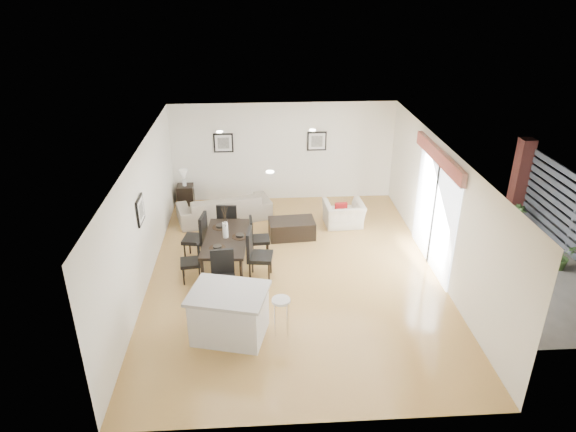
{
  "coord_description": "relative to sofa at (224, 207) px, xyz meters",
  "views": [
    {
      "loc": [
        -0.71,
        -9.25,
        5.77
      ],
      "look_at": [
        -0.1,
        0.4,
        1.15
      ],
      "focal_mm": 32.0,
      "sensor_mm": 36.0,
      "label": 1
    }
  ],
  "objects": [
    {
      "name": "armchair",
      "position": [
        2.99,
        -0.55,
        -0.03
      ],
      "size": [
        1.0,
        0.89,
        0.62
      ],
      "primitive_type": "imported",
      "rotation": [
        0.0,
        0.0,
        3.21
      ],
      "color": "beige",
      "rests_on": "ground"
    },
    {
      "name": "kitchen_island",
      "position": [
        0.32,
        -4.7,
        0.12
      ],
      "size": [
        1.49,
        1.28,
        0.9
      ],
      "rotation": [
        0.0,
        0.0,
        -0.25
      ],
      "color": "silver",
      "rests_on": "ground"
    },
    {
      "name": "vase",
      "position": [
        0.17,
        -2.42,
        0.72
      ],
      "size": [
        0.78,
        1.27,
        0.72
      ],
      "color": "white",
      "rests_on": "dining_table"
    },
    {
      "name": "dining_table",
      "position": [
        0.17,
        -2.42,
        0.33
      ],
      "size": [
        1.01,
        1.83,
        0.74
      ],
      "rotation": [
        0.0,
        0.0,
        -0.07
      ],
      "color": "black",
      "rests_on": "ground"
    },
    {
      "name": "dining_chair_wfar",
      "position": [
        -0.45,
        -1.99,
        0.26
      ],
      "size": [
        0.55,
        0.55,
        1.07
      ],
      "rotation": [
        0.0,
        0.0,
        -1.74
      ],
      "color": "black",
      "rests_on": "ground"
    },
    {
      "name": "wall_front",
      "position": [
        1.59,
        -6.74,
        1.01
      ],
      "size": [
        6.0,
        0.04,
        2.7
      ],
      "primitive_type": "cube",
      "color": "white",
      "rests_on": "ground"
    },
    {
      "name": "wall_back",
      "position": [
        1.59,
        1.26,
        1.01
      ],
      "size": [
        6.0,
        0.04,
        2.7
      ],
      "primitive_type": "cube",
      "color": "white",
      "rests_on": "ground"
    },
    {
      "name": "cushion",
      "position": [
        2.9,
        -0.64,
        0.16
      ],
      "size": [
        0.3,
        0.11,
        0.3
      ],
      "primitive_type": "cube",
      "rotation": [
        0.0,
        0.0,
        3.19
      ],
      "color": "maroon",
      "rests_on": "armchair"
    },
    {
      "name": "courtyard",
      "position": [
        7.75,
        -1.87,
        0.58
      ],
      "size": [
        6.0,
        6.0,
        2.0
      ],
      "color": "gray",
      "rests_on": "ground"
    },
    {
      "name": "table_lamp",
      "position": [
        -1.09,
        0.94,
        0.52
      ],
      "size": [
        0.23,
        0.23,
        0.44
      ],
      "color": "white",
      "rests_on": "side_table"
    },
    {
      "name": "wall_right",
      "position": [
        4.59,
        -2.74,
        1.01
      ],
      "size": [
        0.04,
        8.0,
        2.7
      ],
      "primitive_type": "cube",
      "color": "white",
      "rests_on": "ground"
    },
    {
      "name": "courtyard_plant_b",
      "position": [
        7.21,
        -1.05,
        -0.02
      ],
      "size": [
        0.4,
        0.4,
        0.65
      ],
      "primitive_type": "imported",
      "rotation": [
        0.0,
        0.0,
        0.13
      ],
      "color": "#3E6129",
      "rests_on": "ground"
    },
    {
      "name": "framed_print_back_right",
      "position": [
        2.49,
        1.23,
        1.31
      ],
      "size": [
        0.52,
        0.04,
        0.52
      ],
      "color": "black",
      "rests_on": "wall_back"
    },
    {
      "name": "sliding_door",
      "position": [
        4.54,
        -2.44,
        1.32
      ],
      "size": [
        0.12,
        2.7,
        2.57
      ],
      "color": "white",
      "rests_on": "wall_right"
    },
    {
      "name": "dining_chair_foot",
      "position": [
        0.16,
        -1.32,
        0.23
      ],
      "size": [
        0.51,
        0.51,
        1.02
      ],
      "rotation": [
        0.0,
        0.0,
        3.03
      ],
      "color": "black",
      "rests_on": "ground"
    },
    {
      "name": "framed_print_left_wall",
      "position": [
        -1.38,
        -2.94,
        1.31
      ],
      "size": [
        0.04,
        0.52,
        0.52
      ],
      "rotation": [
        0.0,
        0.0,
        1.57
      ],
      "color": "black",
      "rests_on": "wall_left"
    },
    {
      "name": "ground",
      "position": [
        1.59,
        -2.74,
        -0.34
      ],
      "size": [
        8.0,
        8.0,
        0.0
      ],
      "primitive_type": "plane",
      "color": "tan",
      "rests_on": "ground"
    },
    {
      "name": "wall_left",
      "position": [
        -1.41,
        -2.74,
        1.01
      ],
      "size": [
        0.04,
        8.0,
        2.7
      ],
      "primitive_type": "cube",
      "color": "white",
      "rests_on": "ground"
    },
    {
      "name": "ceiling",
      "position": [
        1.59,
        -2.74,
        2.36
      ],
      "size": [
        6.0,
        8.0,
        0.02
      ],
      "primitive_type": "cube",
      "color": "white",
      "rests_on": "wall_back"
    },
    {
      "name": "bar_stool",
      "position": [
        1.22,
        -4.7,
        0.27
      ],
      "size": [
        0.32,
        0.32,
        0.71
      ],
      "color": "white",
      "rests_on": "ground"
    },
    {
      "name": "side_table",
      "position": [
        -1.09,
        0.94,
        -0.05
      ],
      "size": [
        0.45,
        0.45,
        0.58
      ],
      "primitive_type": "cube",
      "rotation": [
        0.0,
        0.0,
        0.03
      ],
      "color": "black",
      "rests_on": "ground"
    },
    {
      "name": "coffee_table",
      "position": [
        1.65,
        -1.08,
        -0.13
      ],
      "size": [
        1.12,
        0.72,
        0.43
      ],
      "primitive_type": "cube",
      "rotation": [
        0.0,
        0.0,
        0.07
      ],
      "color": "black",
      "rests_on": "ground"
    },
    {
      "name": "dining_chair_head",
      "position": [
        0.16,
        -3.52,
        0.22
      ],
      "size": [
        0.5,
        0.5,
        1.0
      ],
      "rotation": [
        0.0,
        0.0,
        0.12
      ],
      "color": "black",
      "rests_on": "ground"
    },
    {
      "name": "dining_chair_enear",
      "position": [
        0.79,
        -2.85,
        0.28
      ],
      "size": [
        0.55,
        0.55,
        1.1
      ],
      "rotation": [
        0.0,
        0.0,
        1.44
      ],
      "color": "black",
      "rests_on": "ground"
    },
    {
      "name": "sofa",
      "position": [
        0.0,
        0.0,
        0.0
      ],
      "size": [
        2.49,
        1.49,
        0.68
      ],
      "primitive_type": "imported",
      "rotation": [
        0.0,
        0.0,
        3.41
      ],
      "color": "gray",
      "rests_on": "ground"
    },
    {
      "name": "dining_chair_efar",
      "position": [
        0.8,
        -1.98,
        0.19
      ],
      "size": [
        0.45,
        0.45,
        0.94
      ],
      "rotation": [
        0.0,
        0.0,
        1.63
      ],
      "color": "black",
      "rests_on": "ground"
    },
    {
      "name": "courtyard_plant_a",
      "position": [
        7.28,
        -2.88,
        -0.04
      ],
      "size": [
        0.64,
        0.59,
        0.6
      ],
      "primitive_type": "imported",
      "rotation": [
        0.0,
        0.0,
        0.24
      ],
      "color": "#3E6129",
      "rests_on": "ground"
    },
    {
      "name": "dining_chair_wnear",
      "position": [
        -0.46,
        -2.85,
        0.17
      ],
      "size": [
        0.46,
        0.46,
        0.92
      ],
      "rotation": [
        0.0,
        0.0,
        -1.44
      ],
      "color": "black",
      "rests_on": "ground"
    },
    {
      "name": "framed_print_back_left",
      "position": [
        -0.01,
        1.23,
        1.31
      ],
      "size": [
        0.52,
        0.04,
        0.52
      ],
      "color": "black",
      "rests_on": "wall_back"
    }
  ]
}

